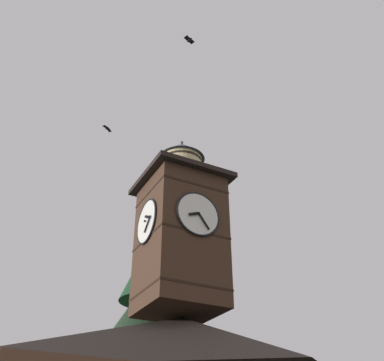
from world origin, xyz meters
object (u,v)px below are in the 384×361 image
Objects in this scene: moon at (181,336)px; flying_bird_high at (107,128)px; clock_tower at (180,229)px; flying_bird_low at (189,40)px; pine_tree_behind at (147,351)px.

flying_bird_high is at bearing 55.23° from moon.
clock_tower is 8.77m from flying_bird_high.
moon is at bearing -124.77° from flying_bird_high.
flying_bird_high is 8.81m from flying_bird_low.
flying_bird_low reaches higher than pine_tree_behind.
flying_bird_low is at bearing 66.74° from clock_tower.
moon is 30.50m from flying_bird_high.
flying_bird_high is 1.22× the size of flying_bird_low.
clock_tower is 0.63× the size of pine_tree_behind.
flying_bird_high is at bearing 17.39° from pine_tree_behind.
flying_bird_low is (2.73, 9.88, 11.20)m from pine_tree_behind.
moon is at bearing -115.87° from flying_bird_low.
moon is (-13.99, -28.27, 2.51)m from clock_tower.
moon is 3.47× the size of flying_bird_high.
flying_bird_high reaches higher than flying_bird_low.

